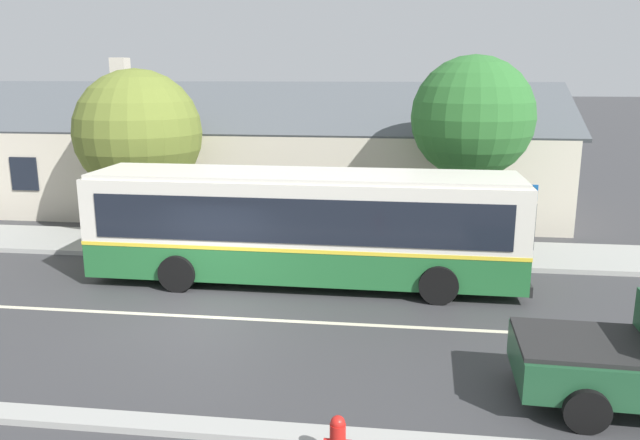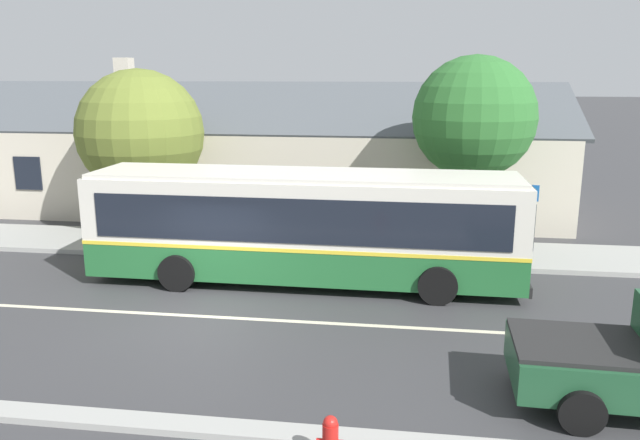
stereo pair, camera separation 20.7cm
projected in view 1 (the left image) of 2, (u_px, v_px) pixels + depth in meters
name	position (u px, v px, depth m)	size (l,w,h in m)	color
ground_plane	(199.00, 317.00, 14.98)	(300.00, 300.00, 0.00)	#38383A
sidewalk_far	(256.00, 247.00, 20.76)	(60.00, 3.00, 0.15)	#9E9E99
curb_near	(110.00, 421.00, 10.38)	(60.00, 0.50, 0.12)	#9E9E99
lane_divider_stripe	(199.00, 317.00, 14.98)	(60.00, 0.16, 0.01)	beige
community_building	(263.00, 163.00, 27.38)	(24.92, 8.79, 6.38)	beige
transit_bus	(305.00, 224.00, 17.14)	(11.86, 2.86, 3.09)	#236633
bench_by_building	(135.00, 233.00, 20.53)	(1.81, 0.51, 0.94)	brown
bench_down_street	(273.00, 236.00, 20.07)	(1.87, 0.51, 0.94)	brown
street_tree_primary	(473.00, 118.00, 20.06)	(3.95, 3.95, 6.30)	#4C3828
street_tree_secondary	(136.00, 138.00, 21.85)	(4.43, 4.43, 5.88)	#4C3828
bus_stop_sign	(530.00, 215.00, 18.37)	(0.36, 0.07, 2.40)	gray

